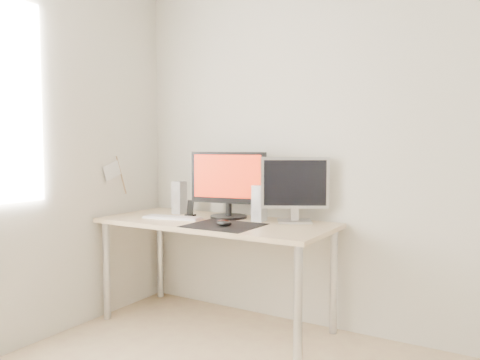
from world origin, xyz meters
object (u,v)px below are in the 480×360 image
at_px(second_monitor, 295,186).
at_px(mouse, 224,223).
at_px(main_monitor, 228,182).
at_px(speaker_left, 179,198).
at_px(phone_dock, 190,211).
at_px(keyboard, 172,217).
at_px(speaker_right, 259,203).
at_px(desk, 215,232).

bearing_deg(second_monitor, mouse, -130.34).
height_order(mouse, main_monitor, main_monitor).
xyz_separation_m(speaker_left, phone_dock, (0.14, -0.06, -0.09)).
xyz_separation_m(mouse, keyboard, (-0.49, 0.09, -0.01)).
relative_size(speaker_right, phone_dock, 2.10).
bearing_deg(speaker_left, desk, -18.92).
relative_size(second_monitor, speaker_left, 1.79).
xyz_separation_m(desk, second_monitor, (0.49, 0.21, 0.32)).
xyz_separation_m(speaker_left, keyboard, (0.11, -0.22, -0.11)).
bearing_deg(speaker_left, mouse, -27.38).
height_order(desk, main_monitor, main_monitor).
distance_m(mouse, second_monitor, 0.54).
distance_m(desk, keyboard, 0.33).
xyz_separation_m(main_monitor, phone_dock, (-0.29, -0.06, -0.22)).
bearing_deg(speaker_left, speaker_right, -0.51).
distance_m(speaker_right, keyboard, 0.62).
distance_m(desk, speaker_right, 0.36).
xyz_separation_m(desk, main_monitor, (0.01, 0.15, 0.33)).
bearing_deg(speaker_left, second_monitor, 3.94).
relative_size(mouse, speaker_right, 0.44).
bearing_deg(main_monitor, speaker_right, -2.59).
distance_m(second_monitor, speaker_right, 0.27).
bearing_deg(desk, mouse, -43.15).
bearing_deg(speaker_right, phone_dock, -174.80).
distance_m(mouse, main_monitor, 0.43).
bearing_deg(keyboard, second_monitor, 19.18).
bearing_deg(mouse, speaker_left, 152.62).
bearing_deg(keyboard, mouse, -10.73).
xyz_separation_m(second_monitor, speaker_left, (-0.92, -0.06, -0.12)).
height_order(mouse, speaker_right, speaker_right).
distance_m(desk, phone_dock, 0.31).
relative_size(speaker_right, keyboard, 0.56).
height_order(main_monitor, phone_dock, main_monitor).
bearing_deg(phone_dock, speaker_right, 5.20).
xyz_separation_m(speaker_left, speaker_right, (0.69, -0.01, 0.00)).
xyz_separation_m(main_monitor, second_monitor, (0.48, 0.06, -0.01)).
height_order(desk, speaker_right, speaker_right).
relative_size(mouse, main_monitor, 0.20).
relative_size(main_monitor, second_monitor, 1.26).
bearing_deg(desk, speaker_left, 161.08).
relative_size(mouse, keyboard, 0.25).
relative_size(desk, main_monitor, 2.91).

